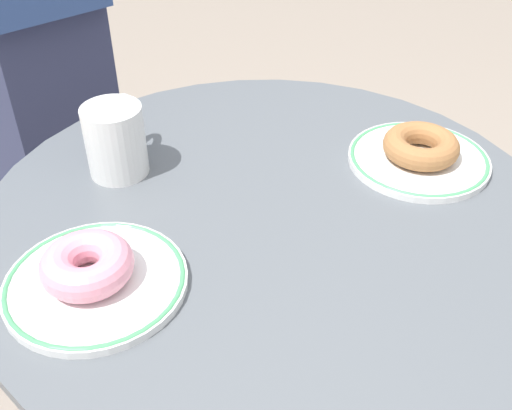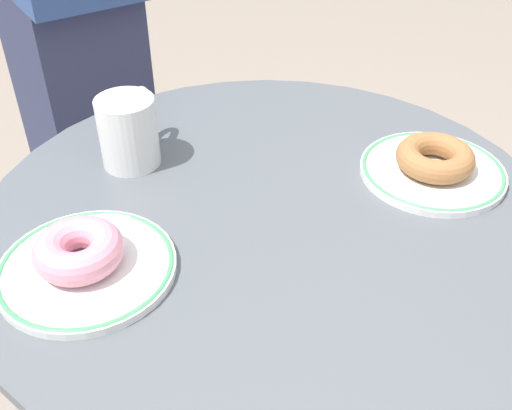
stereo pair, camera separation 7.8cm
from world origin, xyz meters
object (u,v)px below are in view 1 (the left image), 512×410
at_px(coffee_mug, 116,139).
at_px(person_figure, 19,19).
at_px(cafe_table, 267,331).
at_px(plate_left, 96,282).
at_px(plate_right, 418,159).
at_px(donut_cinnamon, 421,146).
at_px(donut_pink_frosted, 87,265).

bearing_deg(coffee_mug, person_figure, 90.61).
relative_size(cafe_table, coffee_mug, 6.71).
height_order(plate_left, person_figure, person_figure).
bearing_deg(plate_right, coffee_mug, 152.43).
height_order(plate_right, donut_cinnamon, donut_cinnamon).
distance_m(cafe_table, plate_left, 0.35).
bearing_deg(plate_right, donut_cinnamon, 0.00).
height_order(cafe_table, donut_pink_frosted, donut_pink_frosted).
bearing_deg(cafe_table, donut_pink_frosted, -174.84).
xyz_separation_m(plate_right, coffee_mug, (-0.38, 0.20, 0.04)).
bearing_deg(cafe_table, plate_left, -173.66).
bearing_deg(cafe_table, donut_cinnamon, -3.69).
height_order(donut_pink_frosted, person_figure, person_figure).
bearing_deg(coffee_mug, plate_right, -27.57).
relative_size(plate_left, person_figure, 0.12).
height_order(coffee_mug, person_figure, person_figure).
height_order(plate_right, coffee_mug, coffee_mug).
bearing_deg(coffee_mug, donut_pink_frosted, -118.13).
bearing_deg(cafe_table, person_figure, 100.95).
relative_size(plate_left, coffee_mug, 1.79).
xyz_separation_m(plate_left, donut_pink_frosted, (-0.00, 0.00, 0.02)).
distance_m(plate_right, person_figure, 0.85).
distance_m(cafe_table, donut_pink_frosted, 0.37).
xyz_separation_m(donut_cinnamon, coffee_mug, (-0.38, 0.20, 0.02)).
bearing_deg(plate_left, person_figure, 82.64).
xyz_separation_m(cafe_table, plate_right, (0.24, -0.02, 0.25)).
bearing_deg(donut_cinnamon, plate_right, 180.00).
relative_size(donut_pink_frosted, donut_cinnamon, 0.95).
relative_size(plate_right, person_figure, 0.12).
bearing_deg(donut_cinnamon, cafe_table, 176.31).
distance_m(cafe_table, plate_right, 0.35).
xyz_separation_m(cafe_table, donut_cinnamon, (0.24, -0.02, 0.27)).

